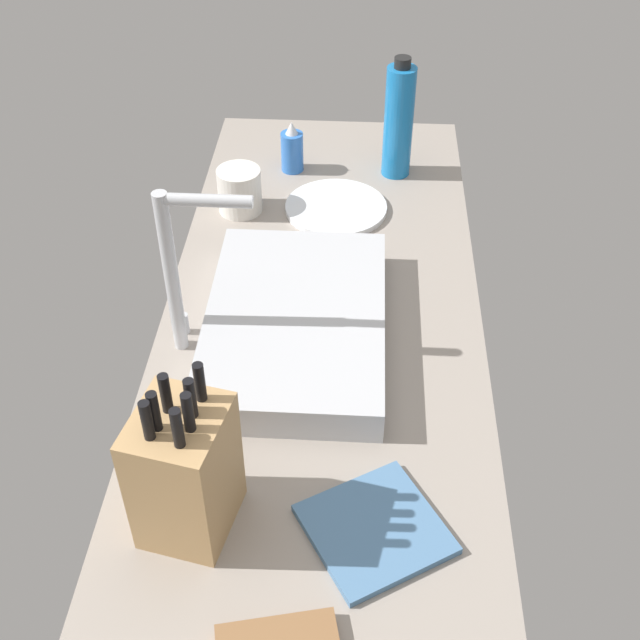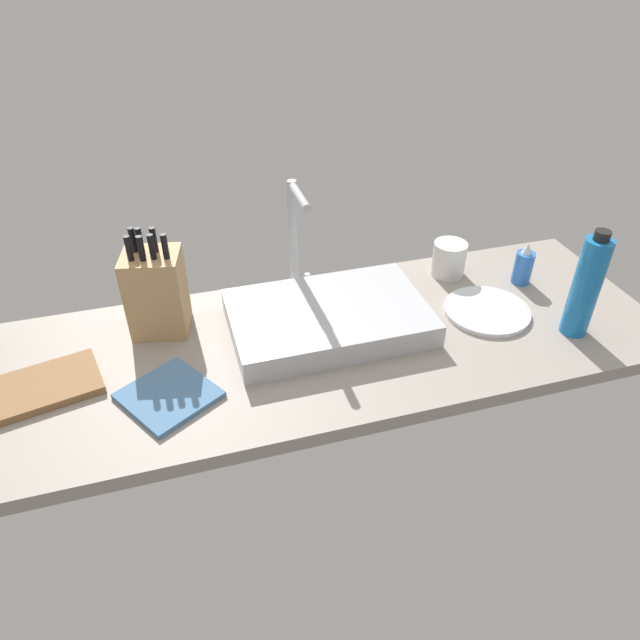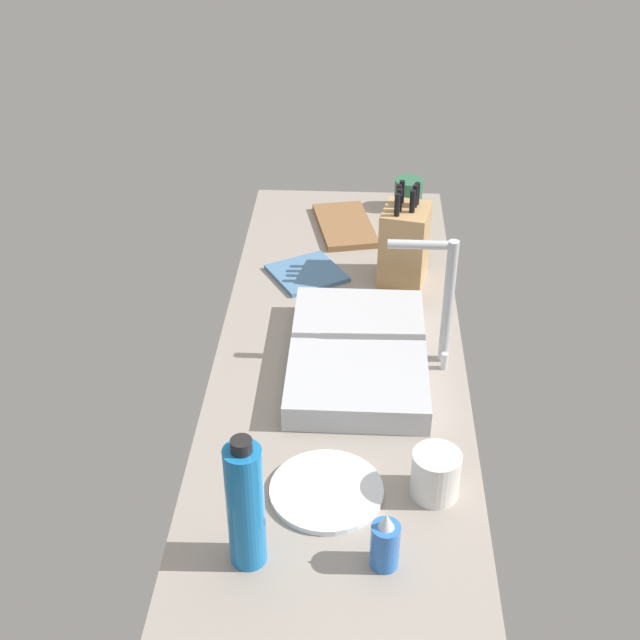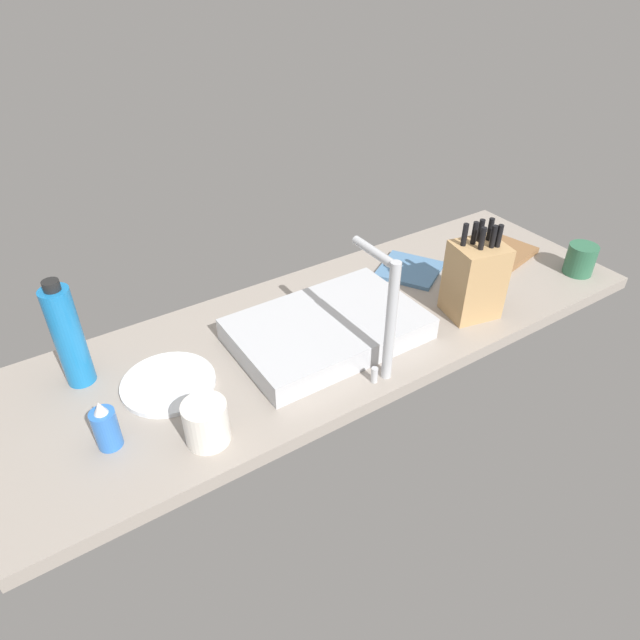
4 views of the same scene
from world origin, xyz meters
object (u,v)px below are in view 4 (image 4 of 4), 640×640
sink_basin (328,329)px  water_bottle (68,336)px  dish_towel (410,270)px  ceramic_cup (581,259)px  knife_block (475,279)px  soap_bottle (106,427)px  cutting_board (496,257)px  faucet (386,310)px  dinner_plate (168,383)px  coffee_mug (206,423)px

sink_basin → water_bottle: (56.47, -17.85, 9.74)cm
dish_towel → ceramic_cup: bearing=146.3°
knife_block → ceramic_cup: size_ratio=2.87×
knife_block → dish_towel: 27.17cm
soap_bottle → sink_basin: bearing=-174.5°
water_bottle → ceramic_cup: bearing=167.0°
cutting_board → water_bottle: (123.26, -13.14, 11.82)cm
faucet → dinner_plate: size_ratio=1.42×
sink_basin → ceramic_cup: size_ratio=5.13×
water_bottle → dish_towel: 96.61cm
water_bottle → knife_block: bearing=163.0°
cutting_board → water_bottle: water_bottle is taller
cutting_board → ceramic_cup: (-14.61, 18.75, 3.68)cm
dinner_plate → sink_basin: bearing=172.7°
dinner_plate → coffee_mug: coffee_mug is taller
knife_block → coffee_mug: 78.27cm
knife_block → soap_bottle: bearing=8.7°
cutting_board → ceramic_cup: bearing=127.9°
knife_block → ceramic_cup: bearing=-171.6°
dish_towel → soap_bottle: bearing=11.5°
soap_bottle → cutting_board: bearing=-175.3°
water_bottle → dish_towel: water_bottle is taller
ceramic_cup → sink_basin: bearing=-9.8°
water_bottle → coffee_mug: bearing=117.7°
sink_basin → faucet: faucet is taller
faucet → dinner_plate: 52.37cm
knife_block → water_bottle: (95.20, -29.06, 2.17)cm
cutting_board → sink_basin: bearing=4.0°
dish_towel → knife_block: bearing=88.7°
knife_block → cutting_board: size_ratio=0.96×
faucet → dinner_plate: (43.69, -23.05, -17.40)cm
faucet → water_bottle: (59.81, -35.71, -5.28)cm
coffee_mug → soap_bottle: bearing=-28.8°
sink_basin → dish_towel: size_ratio=2.73×
soap_bottle → water_bottle: bearing=-90.1°
knife_block → sink_basin: bearing=-4.0°
water_bottle → dish_towel: bearing=177.7°
sink_basin → coffee_mug: (39.24, 14.92, 1.78)cm
dish_towel → ceramic_cup: ceramic_cup is taller
sink_basin → coffee_mug: 42.02cm
sink_basin → faucet: 23.57cm
knife_block → coffee_mug: (77.97, 3.70, -5.78)cm
knife_block → dish_towel: (-0.57, -25.27, -9.95)cm
faucet → cutting_board: bearing=-160.4°
cutting_board → coffee_mug: 107.89cm
dinner_plate → ceramic_cup: ceramic_cup is taller
coffee_mug → ceramic_cup: coffee_mug is taller
soap_bottle → dinner_plate: size_ratio=0.55×
sink_basin → dish_towel: 41.80cm
dinner_plate → coffee_mug: 20.56cm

